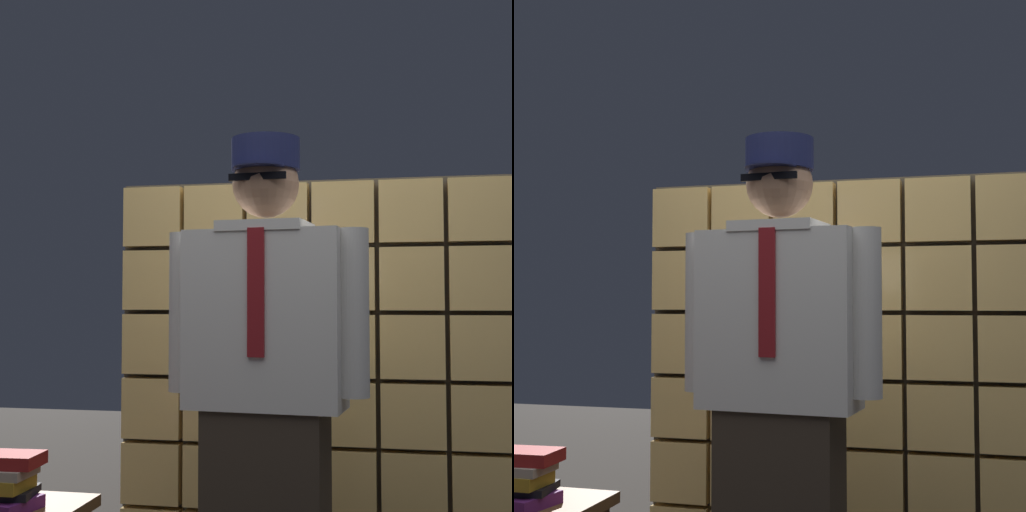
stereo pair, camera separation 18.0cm
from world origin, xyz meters
TOP-DOWN VIEW (x-y plane):
  - glass_block_wall at (-0.00, 1.36)m, footprint 1.77×0.10m
  - standing_person at (-0.05, 0.53)m, footprint 0.70×0.32m
  - book_stack at (-0.87, 0.29)m, footprint 0.24×0.23m

SIDE VIEW (x-z plane):
  - book_stack at x=-0.87m, z-range 0.53..0.71m
  - glass_block_wall at x=0.00m, z-range -0.02..1.75m
  - standing_person at x=-0.05m, z-range 0.04..1.80m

